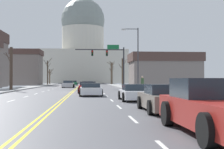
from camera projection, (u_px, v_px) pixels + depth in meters
ground at (72, 92)px, 35.56m from camera, size 20.00×180.00×0.20m
signal_gantry at (110, 57)px, 50.26m from camera, size 7.91×0.41×6.89m
street_lamp_right at (136, 53)px, 39.83m from camera, size 2.20×0.24×7.91m
capitol_building at (83, 48)px, 117.39m from camera, size 32.28×18.56×34.21m
sedan_near_00 at (88, 85)px, 46.53m from camera, size 2.07×4.73×1.20m
sedan_near_01 at (88, 87)px, 40.31m from camera, size 2.11×4.59×1.13m
sedan_near_02 at (87, 88)px, 33.73m from camera, size 2.15×4.30×1.25m
sedan_near_03 at (90, 90)px, 28.30m from camera, size 2.12×4.33×1.14m
sedan_near_04 at (135, 93)px, 22.05m from camera, size 2.13×4.35×1.15m
sedan_near_05 at (164, 99)px, 14.61m from camera, size 2.08×4.66×1.28m
pickup_truck_near_06 at (217, 108)px, 8.71m from camera, size 2.28×5.62×1.55m
sedan_oncoming_00 at (68, 84)px, 55.08m from camera, size 2.05×4.66×1.23m
sedan_oncoming_01 at (69, 84)px, 64.19m from camera, size 2.08×4.67×1.18m
sedan_oncoming_02 at (73, 83)px, 75.62m from camera, size 2.18×4.70×1.13m
flank_building_00 at (16, 67)px, 75.38m from camera, size 12.19×7.43×8.55m
flank_building_03 at (164, 70)px, 64.43m from camera, size 14.32×8.63×6.78m
bare_tree_00 at (111, 73)px, 81.53m from camera, size 1.52×2.10×6.13m
bare_tree_01 at (50, 76)px, 86.43m from camera, size 1.90×2.41×4.29m
bare_tree_02 at (112, 72)px, 87.58m from camera, size 1.92×1.72×6.35m
bare_tree_03 at (48, 71)px, 78.98m from camera, size 2.19×2.19×6.70m
bare_tree_04 at (122, 72)px, 61.31m from camera, size 1.83×1.87×5.43m
bare_tree_05 at (11, 68)px, 40.37m from camera, size 1.43×2.03×5.51m
pedestrian_00 at (142, 83)px, 34.63m from camera, size 0.35×0.34×1.69m
bicycle_parked at (145, 89)px, 33.40m from camera, size 0.12×1.77×0.85m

